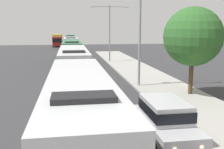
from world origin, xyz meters
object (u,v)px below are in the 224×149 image
box_truck_oncoming (58,40)px  streetlamp_far (110,27)px  streetlamp_mid (140,29)px  bus_lead (80,109)px  white_suv (165,120)px  roadside_tree (193,37)px  bus_fourth_in_line (71,45)px  bus_rear (70,41)px  bus_middle (72,51)px  bus_second_in_line (74,64)px

box_truck_oncoming → streetlamp_far: bearing=-75.8°
streetlamp_mid → streetlamp_far: 16.67m
streetlamp_mid → bus_lead: bearing=-116.3°
bus_lead → white_suv: bus_lead is taller
white_suv → roadside_tree: (4.72, 7.53, 3.31)m
box_truck_oncoming → roadside_tree: bearing=-77.8°
bus_fourth_in_line → white_suv: 41.56m
bus_fourth_in_line → streetlamp_mid: size_ratio=1.39×
bus_rear → white_suv: 54.46m
roadside_tree → streetlamp_far: bearing=98.5°
white_suv → streetlamp_mid: (1.70, 10.97, 3.85)m
bus_middle → streetlamp_mid: bearing=-72.2°
bus_middle → bus_rear: bearing=90.0°
bus_fourth_in_line → roadside_tree: 34.99m
box_truck_oncoming → white_suv: bearing=-83.6°
bus_rear → streetlamp_mid: bearing=-82.9°
box_truck_oncoming → bus_middle: bearing=-84.5°
bus_lead → roadside_tree: bearing=41.6°
bus_fourth_in_line → streetlamp_far: size_ratio=1.36×
bus_second_in_line → box_truck_oncoming: bus_second_in_line is taller
white_suv → bus_rear: bearing=93.9°
bus_middle → bus_fourth_in_line: 13.58m
streetlamp_far → roadside_tree: (3.02, -20.10, -0.65)m
bus_second_in_line → streetlamp_mid: (5.40, -3.01, 3.20)m
bus_lead → bus_second_in_line: (-0.00, 13.91, -0.00)m
white_suv → bus_second_in_line: bearing=104.8°
bus_fourth_in_line → bus_middle: bearing=-90.0°
white_suv → streetlamp_far: (1.70, 27.63, 3.95)m
streetlamp_mid → white_suv: bearing=-98.8°
white_suv → box_truck_oncoming: size_ratio=0.57×
bus_lead → streetlamp_mid: bearing=63.7°
streetlamp_mid → streetlamp_far: (0.00, 16.67, 0.10)m
bus_fourth_in_line → streetlamp_far: 15.14m
streetlamp_mid → streetlamp_far: bearing=90.0°
bus_middle → bus_fourth_in_line: (-0.00, 13.58, -0.00)m
bus_fourth_in_line → box_truck_oncoming: size_ratio=1.30×
bus_middle → bus_lead: bearing=-90.0°
bus_second_in_line → bus_rear: 40.35m
bus_lead → bus_fourth_in_line: 41.32m
bus_lead → streetlamp_mid: 12.58m
bus_middle → white_suv: 28.06m
bus_rear → white_suv: bus_rear is taller
bus_lead → white_suv: 3.76m
streetlamp_far → bus_rear: bearing=101.4°
bus_second_in_line → bus_middle: same height
bus_rear → roadside_tree: 47.62m
bus_lead → streetlamp_far: 28.29m
bus_rear → streetlamp_far: bearing=-78.6°
bus_second_in_line → roadside_tree: (8.41, -6.45, 2.65)m
bus_second_in_line → bus_middle: (0.00, 13.84, 0.00)m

